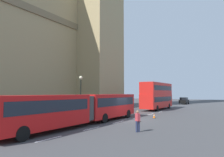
{
  "coord_description": "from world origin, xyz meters",
  "views": [
    {
      "loc": [
        -20.71,
        -10.85,
        3.08
      ],
      "look_at": [
        2.31,
        3.58,
        5.01
      ],
      "focal_mm": 32.38,
      "sensor_mm": 36.0,
      "label": 1
    }
  ],
  "objects": [
    {
      "name": "ground_plane",
      "position": [
        0.0,
        0.0,
        0.0
      ],
      "size": [
        160.0,
        160.0,
        0.0
      ],
      "primitive_type": "plane",
      "color": "#424244"
    },
    {
      "name": "sedan_lead",
      "position": [
        36.5,
        1.83,
        0.91
      ],
      "size": [
        4.4,
        1.86,
        1.85
      ],
      "color": "black",
      "rests_on": "ground_plane"
    },
    {
      "name": "street_lamp",
      "position": [
        -0.69,
        6.5,
        3.06
      ],
      "size": [
        0.44,
        0.44,
        5.27
      ],
      "color": "black",
      "rests_on": "ground_plane"
    },
    {
      "name": "traffic_cone_middle",
      "position": [
        3.03,
        -2.03,
        0.28
      ],
      "size": [
        0.36,
        0.36,
        0.58
      ],
      "color": "black",
      "rests_on": "ground_plane"
    },
    {
      "name": "articulated_bus",
      "position": [
        -5.62,
        1.99,
        1.75
      ],
      "size": [
        17.56,
        2.54,
        2.9
      ],
      "color": "red",
      "rests_on": "ground_plane"
    },
    {
      "name": "pedestrian_near_cones",
      "position": [
        -5.97,
        -4.01,
        0.91
      ],
      "size": [
        0.42,
        0.47,
        1.69
      ],
      "color": "#262D4C",
      "rests_on": "ground_plane"
    },
    {
      "name": "traffic_cone_west",
      "position": [
        -0.67,
        -1.67,
        0.28
      ],
      "size": [
        0.36,
        0.36,
        0.58
      ],
      "color": "black",
      "rests_on": "ground_plane"
    },
    {
      "name": "double_decker_bus",
      "position": [
        15.56,
        2.0,
        2.71
      ],
      "size": [
        10.71,
        2.54,
        4.9
      ],
      "color": "red",
      "rests_on": "ground_plane"
    },
    {
      "name": "lane_centre_marking",
      "position": [
        -2.1,
        0.0,
        0.01
      ],
      "size": [
        29.8,
        0.16,
        0.01
      ],
      "color": "silver",
      "rests_on": "ground_plane"
    }
  ]
}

